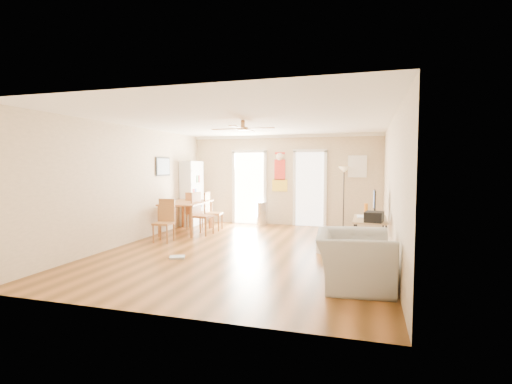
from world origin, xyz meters
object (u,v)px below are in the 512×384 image
(dining_chair_near, at_px, (164,221))
(torchiere_lamp, at_px, (344,198))
(dining_chair_right_a, at_px, (214,211))
(armchair, at_px, (354,260))
(dining_chair_right_b, at_px, (203,214))
(wastebasket_a, at_px, (322,245))
(dining_table, at_px, (187,217))
(wastebasket_b, at_px, (364,263))
(bookshelf, at_px, (192,193))
(printer, at_px, (374,217))
(dining_chair_far, at_px, (195,211))
(trash_can, at_px, (262,214))
(computer_desk, at_px, (370,235))

(dining_chair_near, height_order, torchiere_lamp, torchiere_lamp)
(dining_chair_right_a, height_order, armchair, dining_chair_right_a)
(dining_chair_right_b, height_order, wastebasket_a, dining_chair_right_b)
(dining_table, distance_m, dining_chair_near, 1.31)
(wastebasket_a, height_order, wastebasket_b, wastebasket_a)
(dining_chair_near, bearing_deg, bookshelf, 98.49)
(dining_chair_right_a, xyz_separation_m, dining_chair_right_b, (0.00, -0.70, 0.02))
(wastebasket_a, height_order, armchair, armchair)
(printer, distance_m, wastebasket_b, 1.19)
(dining_chair_far, xyz_separation_m, wastebasket_a, (3.67, -1.91, -0.35))
(dining_table, relative_size, wastebasket_a, 5.25)
(dining_chair_near, xyz_separation_m, dining_chair_far, (-0.11, 1.84, 0.02))
(dining_chair_far, xyz_separation_m, torchiere_lamp, (3.89, 1.14, 0.35))
(dining_chair_right_a, bearing_deg, trash_can, -48.52)
(dining_chair_right_a, bearing_deg, printer, -122.45)
(printer, xyz_separation_m, armchair, (-0.30, -1.84, -0.39))
(computer_desk, xyz_separation_m, armchair, (-0.23, -2.29, 0.05))
(dining_chair_right_b, bearing_deg, dining_chair_near, 162.85)
(torchiere_lamp, relative_size, wastebasket_b, 6.14)
(dining_table, relative_size, dining_chair_far, 1.58)
(dining_table, relative_size, printer, 4.25)
(dining_table, distance_m, wastebasket_a, 3.90)
(computer_desk, bearing_deg, dining_chair_far, 160.67)
(dining_chair_right_a, xyz_separation_m, trash_can, (1.02, 1.12, -0.16))
(dining_table, bearing_deg, dining_chair_right_b, -20.94)
(dining_chair_near, relative_size, trash_can, 1.41)
(torchiere_lamp, bearing_deg, dining_table, -156.55)
(bookshelf, height_order, dining_table, bookshelf)
(dining_chair_right_a, relative_size, armchair, 0.85)
(dining_chair_right_b, height_order, wastebasket_b, dining_chair_right_b)
(wastebasket_b, distance_m, armchair, 0.89)
(bookshelf, bearing_deg, computer_desk, -12.78)
(torchiere_lamp, xyz_separation_m, computer_desk, (0.67, -2.74, -0.51))
(trash_can, distance_m, printer, 4.37)
(dining_chair_right_b, xyz_separation_m, wastebasket_b, (3.89, -2.29, -0.39))
(trash_can, relative_size, computer_desk, 0.54)
(computer_desk, bearing_deg, dining_table, 166.80)
(dining_table, bearing_deg, dining_chair_near, -86.50)
(dining_chair_far, distance_m, wastebasket_a, 4.15)
(trash_can, distance_m, torchiere_lamp, 2.34)
(dining_chair_near, bearing_deg, dining_chair_far, 90.86)
(dining_chair_right_b, xyz_separation_m, armchair, (3.75, -3.14, -0.14))
(dining_chair_near, bearing_deg, armchair, -28.47)
(dining_chair_right_a, xyz_separation_m, armchair, (3.75, -3.84, -0.12))
(armchair, bearing_deg, dining_chair_right_b, 45.37)
(computer_desk, bearing_deg, dining_chair_near, -176.90)
(trash_can, bearing_deg, dining_chair_far, -146.15)
(dining_table, bearing_deg, armchair, -37.93)
(dining_chair_right_a, distance_m, computer_desk, 4.28)
(bookshelf, distance_m, torchiere_lamp, 4.29)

